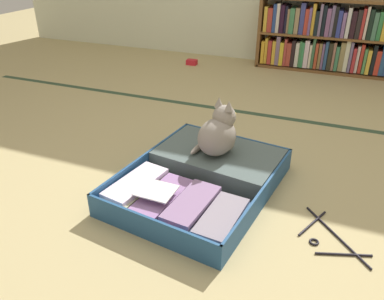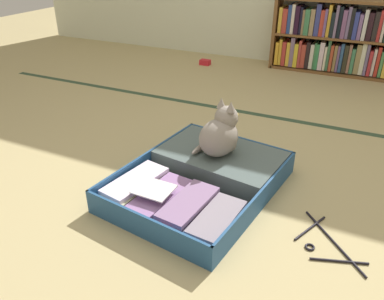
{
  "view_description": "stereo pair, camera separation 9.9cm",
  "coord_description": "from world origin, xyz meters",
  "px_view_note": "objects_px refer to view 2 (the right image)",
  "views": [
    {
      "loc": [
        0.46,
        -1.52,
        1.1
      ],
      "look_at": [
        -0.13,
        -0.03,
        0.22
      ],
      "focal_mm": 35.88,
      "sensor_mm": 36.0,
      "label": 1
    },
    {
      "loc": [
        0.55,
        -1.48,
        1.1
      ],
      "look_at": [
        -0.13,
        -0.03,
        0.22
      ],
      "focal_mm": 35.88,
      "sensor_mm": 36.0,
      "label": 2
    }
  ],
  "objects_px": {
    "black_cat": "(221,134)",
    "small_red_pouch": "(205,62)",
    "bookshelf": "(363,41)",
    "open_suitcase": "(204,176)",
    "clothes_hanger": "(326,243)"
  },
  "relations": [
    {
      "from": "black_cat",
      "to": "small_red_pouch",
      "type": "bearing_deg",
      "value": 115.57
    },
    {
      "from": "bookshelf",
      "to": "open_suitcase",
      "type": "distance_m",
      "value": 2.33
    },
    {
      "from": "clothes_hanger",
      "to": "small_red_pouch",
      "type": "bearing_deg",
      "value": 124.39
    },
    {
      "from": "bookshelf",
      "to": "black_cat",
      "type": "distance_m",
      "value": 2.17
    },
    {
      "from": "bookshelf",
      "to": "open_suitcase",
      "type": "xyz_separation_m",
      "value": [
        -0.54,
        -2.25,
        -0.26
      ]
    },
    {
      "from": "bookshelf",
      "to": "small_red_pouch",
      "type": "relative_size",
      "value": 15.89
    },
    {
      "from": "black_cat",
      "to": "clothes_hanger",
      "type": "relative_size",
      "value": 0.95
    },
    {
      "from": "clothes_hanger",
      "to": "small_red_pouch",
      "type": "relative_size",
      "value": 3.07
    },
    {
      "from": "black_cat",
      "to": "small_red_pouch",
      "type": "xyz_separation_m",
      "value": [
        -0.88,
        1.83,
        -0.21
      ]
    },
    {
      "from": "black_cat",
      "to": "clothes_hanger",
      "type": "distance_m",
      "value": 0.72
    },
    {
      "from": "black_cat",
      "to": "clothes_hanger",
      "type": "xyz_separation_m",
      "value": [
        0.6,
        -0.32,
        -0.23
      ]
    },
    {
      "from": "bookshelf",
      "to": "small_red_pouch",
      "type": "bearing_deg",
      "value": -168.83
    },
    {
      "from": "bookshelf",
      "to": "small_red_pouch",
      "type": "distance_m",
      "value": 1.45
    },
    {
      "from": "small_red_pouch",
      "to": "clothes_hanger",
      "type": "bearing_deg",
      "value": -55.61
    },
    {
      "from": "open_suitcase",
      "to": "small_red_pouch",
      "type": "xyz_separation_m",
      "value": [
        -0.85,
        1.97,
        -0.03
      ]
    }
  ]
}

